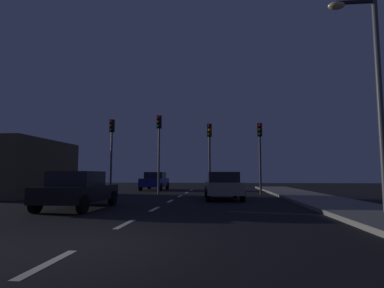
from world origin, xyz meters
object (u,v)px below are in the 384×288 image
(traffic_signal_far_right, at_px, (260,144))
(street_lamp_right, at_px, (372,83))
(traffic_signal_center_right, at_px, (210,145))
(traffic_signal_far_left, at_px, (112,142))
(car_stopped_ahead, at_px, (223,185))
(car_oncoming_far, at_px, (155,181))
(traffic_signal_center_left, at_px, (159,139))
(car_adjacent_lane, at_px, (78,190))

(traffic_signal_far_right, xyz_separation_m, street_lamp_right, (2.35, -10.96, 0.95))
(traffic_signal_center_right, xyz_separation_m, traffic_signal_far_right, (3.42, -0.00, -0.01))
(traffic_signal_far_left, relative_size, traffic_signal_center_right, 1.09)
(car_stopped_ahead, bearing_deg, car_oncoming_far, 120.02)
(traffic_signal_center_left, height_order, car_stopped_ahead, traffic_signal_center_left)
(car_stopped_ahead, bearing_deg, car_adjacent_lane, -137.15)
(traffic_signal_center_right, xyz_separation_m, car_oncoming_far, (-5.07, 5.97, -2.61))
(car_stopped_ahead, relative_size, street_lamp_right, 0.57)
(car_stopped_ahead, height_order, car_oncoming_far, car_oncoming_far)
(traffic_signal_far_left, distance_m, car_oncoming_far, 6.88)
(traffic_signal_far_left, height_order, car_adjacent_lane, traffic_signal_far_left)
(traffic_signal_far_left, bearing_deg, car_oncoming_far, 72.47)
(traffic_signal_center_left, xyz_separation_m, traffic_signal_center_right, (3.54, -0.00, -0.41))
(traffic_signal_far_right, relative_size, car_adjacent_lane, 1.15)
(traffic_signal_far_right, bearing_deg, traffic_signal_center_left, 179.99)
(traffic_signal_center_right, bearing_deg, street_lamp_right, -62.25)
(traffic_signal_center_left, height_order, traffic_signal_far_right, traffic_signal_center_left)
(traffic_signal_center_right, height_order, car_adjacent_lane, traffic_signal_center_right)
(traffic_signal_far_left, height_order, street_lamp_right, street_lamp_right)
(car_oncoming_far, relative_size, street_lamp_right, 0.59)
(traffic_signal_far_left, relative_size, car_adjacent_lane, 1.25)
(traffic_signal_far_left, xyz_separation_m, traffic_signal_center_left, (3.41, 0.00, 0.14))
(car_adjacent_lane, xyz_separation_m, street_lamp_right, (10.57, -1.37, 3.60))
(traffic_signal_far_right, distance_m, car_stopped_ahead, 5.67)
(traffic_signal_far_right, height_order, car_adjacent_lane, traffic_signal_far_right)
(car_stopped_ahead, distance_m, car_oncoming_far, 11.88)
(traffic_signal_center_left, xyz_separation_m, street_lamp_right, (9.31, -10.96, 0.54))
(street_lamp_right, bearing_deg, traffic_signal_far_left, 139.24)
(traffic_signal_far_right, bearing_deg, car_adjacent_lane, -130.60)
(traffic_signal_far_left, relative_size, traffic_signal_far_right, 1.09)
(traffic_signal_far_left, relative_size, car_stopped_ahead, 1.26)
(car_adjacent_lane, bearing_deg, car_oncoming_far, 90.97)
(traffic_signal_center_right, distance_m, car_adjacent_lane, 11.05)
(car_oncoming_far, bearing_deg, traffic_signal_center_left, -75.62)
(car_adjacent_lane, relative_size, car_oncoming_far, 0.99)
(traffic_signal_center_left, distance_m, traffic_signal_far_right, 6.97)
(traffic_signal_far_right, xyz_separation_m, car_adjacent_lane, (-8.22, -9.59, -2.65))
(traffic_signal_far_left, bearing_deg, traffic_signal_center_left, 0.01)
(traffic_signal_far_right, distance_m, street_lamp_right, 11.25)
(traffic_signal_center_left, height_order, traffic_signal_center_right, traffic_signal_center_left)
(street_lamp_right, bearing_deg, car_stopped_ahead, 126.39)
(traffic_signal_far_right, bearing_deg, traffic_signal_center_right, 180.00)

